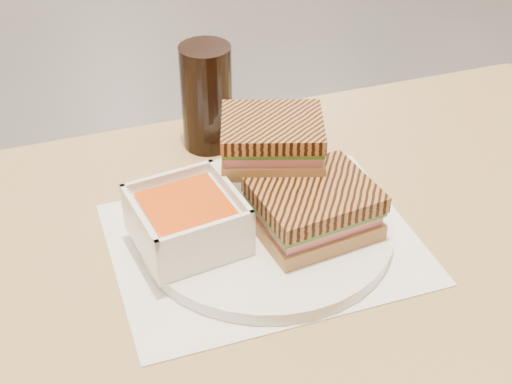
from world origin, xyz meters
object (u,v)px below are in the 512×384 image
object	(u,v)px
panini_lower	(314,208)
main_table	(218,363)
soup_bowl	(187,222)
plate	(266,228)
cola_glass	(207,97)

from	to	relation	value
panini_lower	main_table	bearing A→B (deg)	-160.79
soup_bowl	panini_lower	xyz separation A→B (m)	(0.14, -0.02, 0.00)
plate	panini_lower	size ratio (longest dim) A/B	2.06
plate	soup_bowl	world-z (taller)	soup_bowl
soup_bowl	cola_glass	xyz separation A→B (m)	(0.08, 0.21, 0.03)
main_table	panini_lower	xyz separation A→B (m)	(0.13, 0.04, 0.16)
soup_bowl	cola_glass	world-z (taller)	cola_glass
main_table	cola_glass	distance (m)	0.34
main_table	soup_bowl	size ratio (longest dim) A/B	9.69
soup_bowl	panini_lower	distance (m)	0.14
main_table	plate	distance (m)	0.16
main_table	panini_lower	distance (m)	0.21
main_table	panini_lower	bearing A→B (deg)	19.21
panini_lower	cola_glass	distance (m)	0.24
plate	cola_glass	size ratio (longest dim) A/B	2.01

